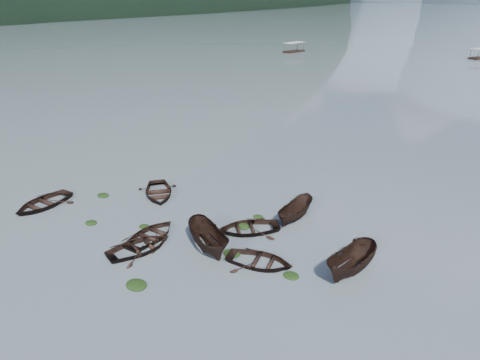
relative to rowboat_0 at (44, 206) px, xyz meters
The scene contains 21 objects.
ground_plane 12.53m from the rowboat_0, 10.23° to the right, with size 2400.00×2400.00×0.00m, color #525D66.
left_ridge_far 529.25m from the rowboat_0, 152.08° to the left, with size 560.00×1400.00×380.00m, color black.
haze_mtn_a 931.31m from the rowboat_0, 105.42° to the left, with size 520.00×520.00×280.00m, color #475666.
rowboat_0 is the anchor object (origin of this frame).
rowboat_1 11.12m from the rowboat_0, ahead, with size 3.11×4.35×0.90m, color black.
rowboat_2 15.01m from the rowboat_0, 11.71° to the left, with size 1.84×4.90×1.89m, color black.
rowboat_3 10.72m from the rowboat_0, ahead, with size 3.04×4.26×0.88m, color black.
rowboat_4 18.74m from the rowboat_0, 10.92° to the left, with size 3.05×4.26×0.88m, color black.
rowboat_5 24.17m from the rowboat_0, 14.72° to the left, with size 1.78×4.73×1.83m, color black.
rowboat_6 9.07m from the rowboat_0, 48.67° to the left, with size 3.36×4.71×0.98m, color black.
rowboat_7 16.78m from the rowboat_0, 22.78° to the left, with size 3.21×4.50×0.93m, color black.
rowboat_8 19.97m from the rowboat_0, 30.32° to the left, with size 1.54×4.10×1.58m, color black.
weed_clump_0 5.47m from the rowboat_0, ahead, with size 0.95×0.78×0.21m, color black.
weed_clump_1 9.35m from the rowboat_0, 15.19° to the left, with size 0.85×0.68×0.19m, color black.
weed_clump_2 14.03m from the rowboat_0, 10.21° to the right, with size 1.35×1.08×0.29m, color black.
weed_clump_3 20.95m from the rowboat_0, 10.01° to the left, with size 1.01×0.85×0.22m, color black.
weed_clump_4 16.66m from the rowboat_0, 11.80° to the left, with size 1.20×0.95×0.25m, color black.
weed_clump_5 4.60m from the rowboat_0, 59.41° to the left, with size 1.10×0.89×0.23m, color black.
weed_clump_6 17.21m from the rowboat_0, 29.97° to the left, with size 0.84×0.70×0.18m, color black.
weed_clump_7 16.26m from the rowboat_0, 24.39° to the left, with size 1.11×0.89×0.24m, color black.
pontoon_left 99.02m from the rowboat_0, 107.99° to the left, with size 2.74×6.59×2.52m, color black, non-canonical shape.
Camera 1 is at (18.31, -13.05, 15.74)m, focal length 32.00 mm.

